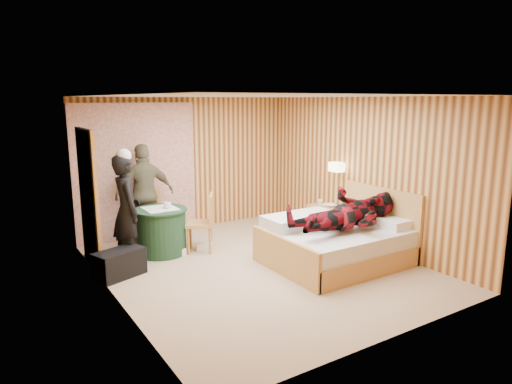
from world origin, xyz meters
TOP-DOWN VIEW (x-y plane):
  - floor at (0.00, 0.00)m, footprint 4.20×5.00m
  - ceiling at (0.00, 0.00)m, footprint 4.20×5.00m
  - wall_back at (0.00, 2.50)m, footprint 4.20×0.02m
  - wall_left at (-2.10, 0.00)m, footprint 0.02×5.00m
  - wall_right at (2.10, 0.00)m, footprint 0.02×5.00m
  - curtain at (-1.00, 2.43)m, footprint 2.20×0.08m
  - doorway at (-2.06, 1.40)m, footprint 0.06×0.90m
  - wall_lamp at (1.92, 0.45)m, footprint 0.26×0.24m
  - bed at (1.13, -0.46)m, footprint 2.00×1.56m
  - nightstand at (1.88, 0.68)m, footprint 0.43×0.58m
  - round_table at (-0.99, 1.35)m, footprint 0.85×0.85m
  - chair_far at (-0.95, 2.02)m, footprint 0.55×0.55m
  - chair_near at (-0.33, 1.08)m, footprint 0.59×0.59m
  - duffel_bag at (-1.85, 0.71)m, footprint 0.76×0.57m
  - sneaker_left at (-0.83, 1.06)m, footprint 0.27×0.16m
  - sneaker_right at (-0.33, 1.12)m, footprint 0.29×0.20m
  - woman_standing at (-1.59, 1.10)m, footprint 0.42×0.63m
  - man_at_table at (-0.99, 2.06)m, footprint 1.03×0.47m
  - man_on_bed at (1.15, -0.69)m, footprint 0.86×0.67m
  - book_lower at (1.88, 0.63)m, footprint 0.23×0.27m
  - book_upper at (1.88, 0.63)m, footprint 0.21×0.26m
  - cup_nightstand at (1.88, 0.81)m, footprint 0.11×0.11m
  - cup_table at (-0.89, 1.30)m, footprint 0.15×0.15m

SIDE VIEW (x-z plane):
  - floor at x=0.00m, z-range -0.01..0.01m
  - sneaker_left at x=-0.83m, z-range 0.00..0.11m
  - sneaker_right at x=-0.33m, z-range 0.00..0.12m
  - duffel_bag at x=-1.85m, z-range 0.00..0.39m
  - nightstand at x=1.88m, z-range 0.01..0.57m
  - bed at x=1.13m, z-range -0.23..0.85m
  - round_table at x=-0.99m, z-range 0.00..0.75m
  - chair_far at x=-0.95m, z-range 0.07..1.00m
  - chair_near at x=-0.33m, z-range 0.08..1.03m
  - book_lower at x=1.88m, z-range 0.56..0.58m
  - book_upper at x=1.88m, z-range 0.58..0.60m
  - cup_nightstand at x=1.88m, z-range 0.56..0.65m
  - cup_table at x=-0.89m, z-range 0.75..0.85m
  - woman_standing at x=-1.59m, z-range 0.00..1.68m
  - man_at_table at x=-0.99m, z-range 0.00..1.72m
  - man_on_bed at x=1.15m, z-range 0.08..1.85m
  - doorway at x=-2.06m, z-range 0.00..2.05m
  - curtain at x=-1.00m, z-range 0.00..2.40m
  - wall_back at x=0.00m, z-range 0.00..2.50m
  - wall_left at x=-2.10m, z-range 0.00..2.50m
  - wall_right at x=2.10m, z-range 0.00..2.50m
  - wall_lamp at x=1.92m, z-range 1.22..1.38m
  - ceiling at x=0.00m, z-range 2.50..2.50m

